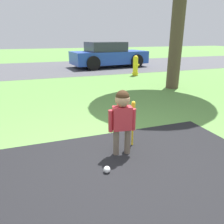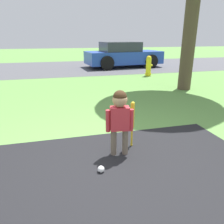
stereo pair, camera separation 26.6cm
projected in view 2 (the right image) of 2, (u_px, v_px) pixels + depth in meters
name	position (u px, v px, depth m)	size (l,w,h in m)	color
ground_plane	(112.00, 168.00, 2.72)	(60.00, 60.00, 0.00)	#5B8C42
street_strip	(66.00, 67.00, 11.51)	(40.00, 6.00, 0.01)	#4C4C51
child	(120.00, 114.00, 2.85)	(0.37, 0.19, 0.91)	#6B5B4C
baseball_bat	(132.00, 118.00, 3.12)	(0.06, 0.06, 0.69)	yellow
sports_ball	(101.00, 169.00, 2.62)	(0.08, 0.08, 0.08)	white
fire_hydrant	(149.00, 66.00, 8.94)	(0.29, 0.26, 0.82)	yellow
parked_car	(123.00, 55.00, 11.52)	(4.05, 2.20, 1.29)	#2347AD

